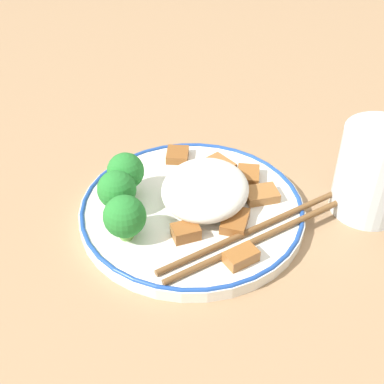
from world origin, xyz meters
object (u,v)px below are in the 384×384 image
at_px(plate, 192,210).
at_px(broccoli_back_left, 127,169).
at_px(chopsticks, 261,232).
at_px(drinking_glass, 374,172).
at_px(broccoli_back_center, 117,190).
at_px(broccoli_back_right, 125,217).

height_order(plate, broccoli_back_left, broccoli_back_left).
relative_size(chopsticks, drinking_glass, 1.87).
bearing_deg(broccoli_back_center, drinking_glass, -69.97).
bearing_deg(broccoli_back_right, plate, -38.45).
height_order(chopsticks, drinking_glass, drinking_glass).
bearing_deg(broccoli_back_right, broccoli_back_left, 19.06).
bearing_deg(chopsticks, broccoli_back_left, 79.73).
bearing_deg(plate, chopsticks, -106.22).
bearing_deg(chopsticks, broccoli_back_right, 107.38).
xyz_separation_m(broccoli_back_left, broccoli_back_center, (-0.03, -0.00, -0.00)).
distance_m(plate, broccoli_back_right, 0.09).
bearing_deg(plate, drinking_glass, -70.04).
bearing_deg(plate, broccoli_back_right, 141.55).
bearing_deg(drinking_glass, broccoli_back_right, 119.17).
xyz_separation_m(broccoli_back_right, drinking_glass, (0.13, -0.23, 0.01)).
distance_m(broccoli_back_left, broccoli_back_center, 0.03).
relative_size(broccoli_back_right, chopsticks, 0.26).
xyz_separation_m(broccoli_back_center, broccoli_back_right, (-0.04, -0.02, -0.00)).
bearing_deg(drinking_glass, broccoli_back_center, 110.03).
bearing_deg(broccoli_back_right, chopsticks, -72.62).
height_order(broccoli_back_left, broccoli_back_right, broccoli_back_left).
bearing_deg(drinking_glass, plate, 109.96).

